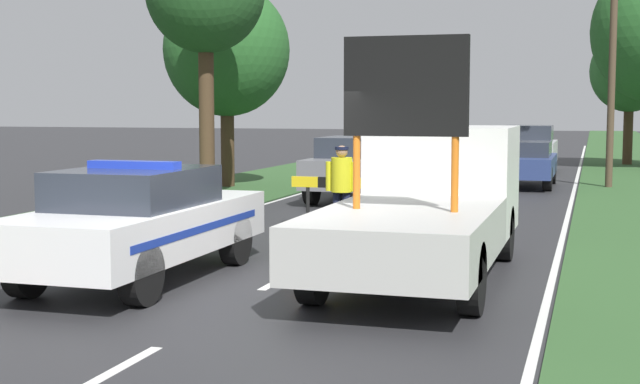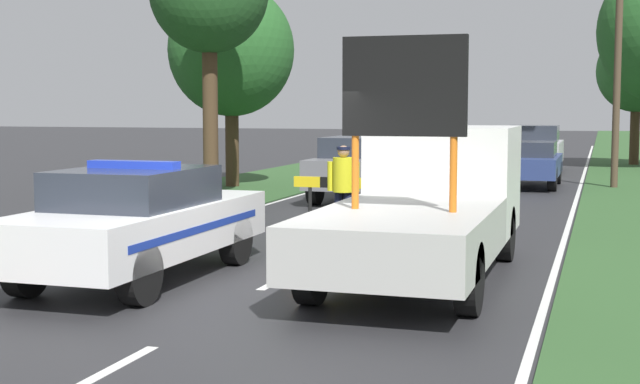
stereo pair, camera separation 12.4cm
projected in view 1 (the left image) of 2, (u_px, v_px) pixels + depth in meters
The scene contains 15 objects.
ground_plane at pixel (255, 294), 11.05m from camera, with size 160.00×160.00×0.00m, color #28282B.
lane_markings at pixel (446, 189), 25.22m from camera, with size 7.07×60.48×0.01m.
grass_verge_left at pixel (310, 172), 31.74m from camera, with size 4.18×120.00×0.03m.
police_car at pixel (140, 221), 11.86m from camera, with size 1.80×4.69×1.61m.
work_truck at pixel (429, 201), 12.39m from camera, with size 2.09×5.92×3.16m.
road_barrier at pixel (372, 187), 16.76m from camera, with size 3.18×0.08×0.97m.
police_officer at pixel (342, 183), 15.71m from camera, with size 0.59×0.37×1.63m.
pedestrian_civilian at pixel (408, 177), 16.15m from camera, with size 0.64×0.41×1.79m.
traffic_cone_near_police at pixel (302, 251), 12.36m from camera, with size 0.46×0.46×0.64m.
queued_car_suv_grey at pixel (356, 167), 22.00m from camera, with size 1.77×4.12×1.58m.
queued_car_hatch_blue at pixel (522, 162), 25.86m from camera, with size 1.83×3.99×1.32m.
queued_car_sedan_silver at pixel (528, 149), 31.61m from camera, with size 1.90×3.97×1.67m.
roadside_tree_near_right at pixel (630, 72), 35.20m from camera, with size 3.10×3.10×5.36m.
roadside_tree_mid_left at pixel (227, 51), 25.38m from camera, with size 3.60×3.60×5.83m.
utility_pole at pixel (613, 28), 25.04m from camera, with size 1.20×0.20×8.84m.
Camera 1 is at (3.97, -10.16, 2.31)m, focal length 50.00 mm.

